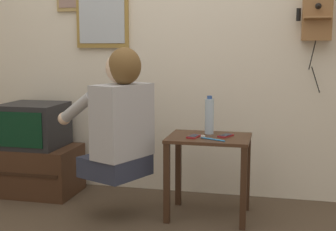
{
  "coord_description": "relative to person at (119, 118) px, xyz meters",
  "views": [
    {
      "loc": [
        0.78,
        -2.45,
        1.18
      ],
      "look_at": [
        0.07,
        0.61,
        0.71
      ],
      "focal_mm": 50.0,
      "sensor_mm": 36.0,
      "label": 1
    }
  ],
  "objects": [
    {
      "name": "television",
      "position": [
        -0.85,
        0.39,
        -0.15
      ],
      "size": [
        0.46,
        0.44,
        0.34
      ],
      "color": "#232326",
      "rests_on": "tv_stand"
    },
    {
      "name": "cell_phone_spare",
      "position": [
        0.69,
        0.21,
        -0.13
      ],
      "size": [
        0.11,
        0.14,
        0.01
      ],
      "rotation": [
        0.0,
        0.0,
        -0.43
      ],
      "color": "maroon",
      "rests_on": "side_table"
    },
    {
      "name": "person",
      "position": [
        0.0,
        0.0,
        0.0
      ],
      "size": [
        0.65,
        0.59,
        0.87
      ],
      "rotation": [
        0.0,
        0.0,
        1.15
      ],
      "color": "#2D3347",
      "rests_on": "ground_plane"
    },
    {
      "name": "wall_back",
      "position": [
        0.24,
        0.72,
        0.57
      ],
      "size": [
        6.8,
        0.05,
        2.55
      ],
      "color": "silver",
      "rests_on": "ground_plane"
    },
    {
      "name": "toothbrush",
      "position": [
        0.61,
        0.08,
        -0.13
      ],
      "size": [
        0.17,
        0.09,
        0.02
      ],
      "rotation": [
        0.0,
        0.0,
        1.12
      ],
      "color": "#338CD8",
      "rests_on": "side_table"
    },
    {
      "name": "wall_mirror",
      "position": [
        -0.37,
        0.68,
        0.82
      ],
      "size": [
        0.43,
        0.03,
        0.73
      ],
      "color": "olive"
    },
    {
      "name": "tv_stand",
      "position": [
        -0.84,
        0.39,
        -0.51
      ],
      "size": [
        0.65,
        0.46,
        0.38
      ],
      "color": "#422819",
      "rests_on": "ground_plane"
    },
    {
      "name": "cell_phone_held",
      "position": [
        0.48,
        0.13,
        -0.13
      ],
      "size": [
        0.08,
        0.13,
        0.01
      ],
      "rotation": [
        0.0,
        0.0,
        -0.21
      ],
      "color": "maroon",
      "rests_on": "side_table"
    },
    {
      "name": "side_table",
      "position": [
        0.58,
        0.19,
        -0.26
      ],
      "size": [
        0.55,
        0.42,
        0.57
      ],
      "color": "#422819",
      "rests_on": "ground_plane"
    },
    {
      "name": "water_bottle",
      "position": [
        0.56,
        0.28,
        -0.01
      ],
      "size": [
        0.06,
        0.06,
        0.27
      ],
      "color": "#ADC6DB",
      "rests_on": "side_table"
    },
    {
      "name": "wall_phone_antique",
      "position": [
        1.28,
        0.64,
        0.72
      ],
      "size": [
        0.25,
        0.18,
        0.83
      ],
      "color": "olive"
    }
  ]
}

